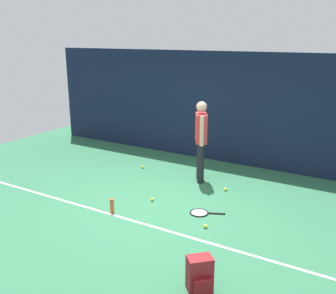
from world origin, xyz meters
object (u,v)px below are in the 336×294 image
(tennis_player, at_px, (201,137))
(tennis_ball_mid_court, at_px, (206,226))
(water_bottle, at_px, (112,206))
(tennis_ball_by_fence, at_px, (226,189))
(tennis_racket, at_px, (201,213))
(tennis_ball_near_player, at_px, (152,199))
(backpack, at_px, (200,275))
(tennis_ball_far_left, at_px, (143,167))

(tennis_player, xyz_separation_m, tennis_ball_mid_court, (1.01, -1.85, -0.93))
(tennis_player, relative_size, water_bottle, 6.64)
(tennis_ball_mid_court, bearing_deg, tennis_ball_by_fence, 101.20)
(tennis_player, xyz_separation_m, tennis_racket, (0.71, -1.42, -0.95))
(tennis_ball_near_player, bearing_deg, tennis_ball_mid_court, -18.76)
(tennis_racket, height_order, water_bottle, water_bottle)
(tennis_ball_near_player, distance_m, tennis_ball_mid_court, 1.38)
(tennis_racket, xyz_separation_m, tennis_ball_mid_court, (0.30, -0.44, 0.02))
(tennis_ball_near_player, xyz_separation_m, water_bottle, (-0.34, -0.76, 0.09))
(tennis_racket, xyz_separation_m, tennis_ball_by_fence, (-0.02, 1.16, 0.02))
(backpack, distance_m, water_bottle, 2.53)
(tennis_player, xyz_separation_m, tennis_ball_far_left, (-1.48, 0.02, -0.93))
(tennis_ball_near_player, bearing_deg, tennis_ball_by_fence, 49.58)
(backpack, xyz_separation_m, tennis_ball_by_fence, (-0.93, 3.06, -0.18))
(tennis_player, bearing_deg, tennis_ball_by_fence, -139.94)
(backpack, distance_m, tennis_ball_mid_court, 1.59)
(tennis_racket, height_order, backpack, backpack)
(tennis_ball_near_player, distance_m, tennis_ball_by_fence, 1.52)
(tennis_ball_near_player, bearing_deg, tennis_racket, -0.34)
(backpack, bearing_deg, tennis_ball_near_player, 91.24)
(water_bottle, bearing_deg, tennis_ball_far_left, 111.08)
(tennis_player, xyz_separation_m, tennis_ball_by_fence, (0.69, -0.25, -0.93))
(backpack, xyz_separation_m, tennis_ball_near_player, (-1.92, 1.90, -0.18))
(backpack, bearing_deg, tennis_ball_by_fence, 62.87)
(backpack, height_order, tennis_ball_by_fence, backpack)
(tennis_ball_far_left, bearing_deg, tennis_ball_by_fence, -7.18)
(water_bottle, bearing_deg, tennis_racket, 29.36)
(tennis_racket, height_order, tennis_ball_mid_court, tennis_ball_mid_court)
(tennis_racket, height_order, tennis_ball_near_player, tennis_ball_near_player)
(tennis_racket, xyz_separation_m, tennis_ball_far_left, (-2.20, 1.44, 0.02))
(tennis_ball_near_player, height_order, tennis_ball_far_left, same)
(backpack, height_order, tennis_ball_mid_court, backpack)
(backpack, bearing_deg, water_bottle, 109.30)
(tennis_ball_by_fence, height_order, tennis_ball_mid_court, same)
(backpack, bearing_deg, tennis_player, 72.09)
(tennis_ball_near_player, height_order, tennis_ball_by_fence, same)
(backpack, distance_m, tennis_ball_by_fence, 3.20)
(backpack, relative_size, tennis_ball_near_player, 6.67)
(tennis_racket, bearing_deg, water_bottle, 5.18)
(backpack, distance_m, tennis_ball_near_player, 2.70)
(tennis_ball_by_fence, height_order, water_bottle, water_bottle)
(tennis_ball_far_left, distance_m, water_bottle, 2.36)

